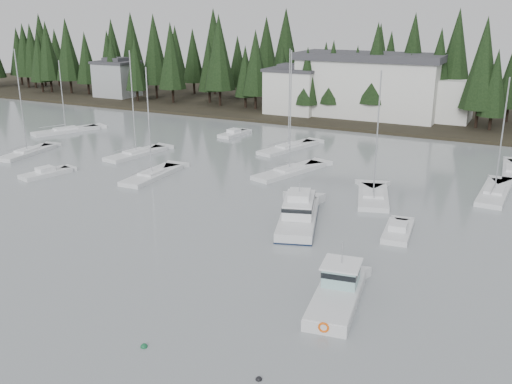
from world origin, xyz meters
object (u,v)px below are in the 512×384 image
sailboat_9 (152,177)px  runabout_1 (398,233)px  sailboat_0 (288,149)px  runabout_3 (234,135)px  cabin_cruiser_center (298,216)px  lobster_boat_teal (337,295)px  sailboat_11 (289,173)px  harbor_inn (381,86)px  sailboat_5 (494,194)px  sailboat_4 (27,154)px  runabout_0 (46,174)px  sailboat_2 (66,132)px  sailboat_6 (373,198)px  house_far_west (117,78)px  sailboat_3 (136,155)px  house_west (293,90)px

sailboat_9 → runabout_1: 30.06m
sailboat_0 → runabout_1: (20.97, -24.39, 0.06)m
runabout_1 → runabout_3: (-32.13, 29.02, -0.00)m
cabin_cruiser_center → lobster_boat_teal: lobster_boat_teal is taller
sailboat_11 → runabout_3: (-16.06, 15.56, 0.05)m
harbor_inn → sailboat_5: 43.35m
sailboat_0 → sailboat_4: 35.34m
lobster_boat_teal → sailboat_4: 54.20m
cabin_cruiser_center → runabout_1: bearing=-99.3°
sailboat_11 → runabout_0: 28.66m
sailboat_2 → sailboat_6: bearing=-78.2°
house_far_west → lobster_boat_teal: 96.81m
house_far_west → sailboat_6: 80.48m
sailboat_2 → sailboat_3: bearing=-86.6°
harbor_inn → runabout_0: (-25.53, -52.47, -5.64)m
house_far_west → sailboat_11: size_ratio=0.57×
sailboat_6 → runabout_3: 34.46m
house_west → sailboat_6: bearing=-57.1°
sailboat_3 → sailboat_11: sailboat_11 is taller
harbor_inn → sailboat_3: (-22.04, -40.05, -5.69)m
sailboat_6 → runabout_0: size_ratio=2.20×
sailboat_2 → runabout_1: sailboat_2 is taller
house_far_west → sailboat_4: sailboat_4 is taller
house_west → runabout_3: 20.41m
cabin_cruiser_center → runabout_0: bearing=70.8°
runabout_1 → cabin_cruiser_center: bearing=92.1°
house_far_west → sailboat_11: bearing=-33.4°
sailboat_0 → sailboat_9: 21.47m
runabout_0 → sailboat_5: bearing=-57.6°
sailboat_4 → sailboat_6: sailboat_4 is taller
sailboat_5 → sailboat_11: 22.65m
sailboat_0 → sailboat_2: bearing=114.2°
harbor_inn → sailboat_6: 45.58m
lobster_boat_teal → runabout_3: (-31.33, 42.81, -0.39)m
cabin_cruiser_center → sailboat_4: 43.06m
house_far_west → harbor_inn: bearing=1.3°
sailboat_11 → cabin_cruiser_center: bearing=-135.5°
cabin_cruiser_center → sailboat_4: bearing=62.7°
sailboat_4 → runabout_0: bearing=-129.4°
harbor_inn → sailboat_3: size_ratio=2.08×
house_far_west → harbor_inn: harbor_inn is taller
harbor_inn → sailboat_6: size_ratio=2.17×
sailboat_0 → runabout_3: bearing=83.6°
cabin_cruiser_center → sailboat_2: (-48.34, 20.54, -0.61)m
house_west → sailboat_6: (26.23, -40.47, -4.58)m
lobster_boat_teal → sailboat_5: (7.30, 29.20, -0.46)m
sailboat_5 → sailboat_6: sailboat_6 is taller
sailboat_5 → sailboat_9: sailboat_9 is taller
lobster_boat_teal → cabin_cruiser_center: bearing=24.4°
house_west → harbor_inn: bearing=12.5°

